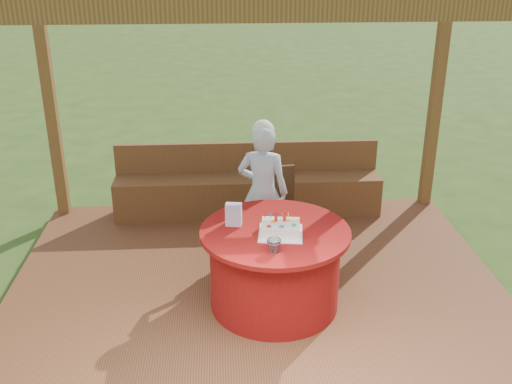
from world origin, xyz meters
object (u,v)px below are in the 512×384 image
elderly_woman (263,190)px  birthday_cake (281,228)px  bench (248,191)px  chair (278,206)px  gift_bag (234,215)px  drinking_glass (274,246)px  table (275,267)px

elderly_woman → birthday_cake: (0.07, -0.97, 0.07)m
bench → chair: (0.26, -0.83, 0.19)m
birthday_cake → gift_bag: size_ratio=2.08×
gift_bag → chair: bearing=72.3°
bench → birthday_cake: size_ratio=7.63×
birthday_cake → gift_bag: gift_bag is taller
bench → gift_bag: (-0.21, -1.78, 0.55)m
bench → elderly_woman: bearing=-84.5°
bench → elderly_woman: size_ratio=2.15×
elderly_woman → drinking_glass: 1.28m
birthday_cake → bench: bearing=94.9°
bench → gift_bag: bearing=-96.6°
table → drinking_glass: 0.55m
birthday_cake → drinking_glass: bearing=-105.2°
table → gift_bag: bearing=160.7°
elderly_woman → gift_bag: size_ratio=7.36×
elderly_woman → gift_bag: elderly_woman is taller
gift_bag → elderly_woman: bearing=77.4°
elderly_woman → bench: bearing=95.5°
bench → chair: size_ratio=3.58×
table → chair: 1.08m
chair → birthday_cake: birthday_cake is taller
table → gift_bag: 0.57m
birthday_cake → gift_bag: 0.42m
bench → birthday_cake: bearing=-85.1°
chair → elderly_woman: size_ratio=0.60×
gift_bag → drinking_glass: (0.29, -0.49, -0.04)m
chair → elderly_woman: elderly_woman is taller
drinking_glass → table: bearing=83.1°
bench → drinking_glass: drinking_glass is taller
table → chair: (0.13, 1.07, 0.09)m
bench → drinking_glass: (0.09, -2.27, 0.50)m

